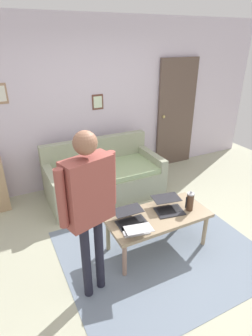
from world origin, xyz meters
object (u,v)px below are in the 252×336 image
Objects in this scene: laptop_center at (136,229)px; laptop_right at (130,218)px; interior_door at (176,114)px; french_press at (190,201)px; couch at (104,178)px; coffee_table at (158,219)px; person_standing at (89,199)px; laptop_left at (168,207)px.

laptop_center reaches higher than laptop_right.
laptop_right is (2.02, 1.98, -0.51)m from interior_door.
laptop_right is 1.33× the size of french_press.
interior_door reaches higher than laptop_center.
interior_door is 5.63× the size of laptop_center.
laptop_right is at bearing 44.43° from interior_door.
couch is at bearing -100.10° from laptop_right.
person_standing is at bearing 16.07° from coffee_table.
coffee_table is 0.71× the size of person_standing.
coffee_table is at bearing 173.88° from laptop_right.
interior_door is at bearing -129.67° from coffee_table.
interior_door reaches higher than person_standing.
person_standing is at bearing 15.52° from laptop_left.
laptop_left is at bearing 52.73° from interior_door.
interior_door is 2.88m from laptop_right.
laptop_right is 0.76m from french_press.
coffee_table is 0.43m from laptop_center.
french_press reaches higher than laptop_right.
coffee_table is 4.72× the size of french_press.
french_press reaches higher than coffee_table.
person_standing is at bearing 41.41° from interior_door.
person_standing is (0.57, 0.30, 0.58)m from laptop_right.
person_standing is (2.59, 2.28, 0.07)m from interior_door.
interior_door is 1.14× the size of couch.
laptop_left is at bearing -25.23° from french_press.
french_press is (1.28, 2.09, -0.43)m from interior_door.
laptop_left is at bearing -159.53° from laptop_center.
laptop_left is 0.51m from laptop_right.
interior_door is 2.54m from laptop_left.
french_press reaches higher than laptop_center.
couch is at bearing -86.35° from coffee_table.
couch is 1.47m from laptop_left.
interior_door is at bearing -127.27° from laptop_left.
coffee_table is (1.67, 2.02, -0.60)m from interior_door.
interior_door reaches higher than french_press.
coffee_table is 3.54× the size of laptop_right.
interior_door is 1.20× the size of person_standing.
french_press is (-0.78, -0.10, 0.07)m from laptop_center.
laptop_left is at bearing -164.48° from person_standing.
interior_door is 5.94× the size of laptop_right.
coffee_table is 3.36× the size of laptop_center.
interior_door is at bearing -135.57° from laptop_right.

